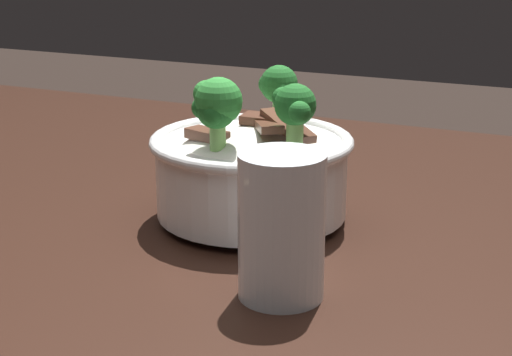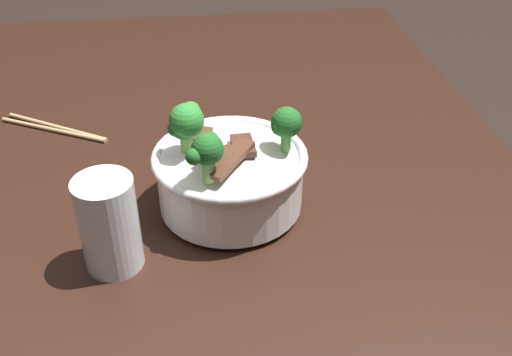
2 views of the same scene
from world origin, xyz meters
The scene contains 3 objects.
dining_table centered at (0.00, 0.00, 0.68)m, with size 1.49×1.00×0.81m.
rice_bowl centered at (-0.03, -0.05, 0.87)m, with size 0.21×0.21×0.16m.
drinking_glass centered at (-0.13, 0.10, 0.86)m, with size 0.07×0.07×0.12m.
Camera 1 is at (-0.35, 0.66, 1.10)m, focal length 56.55 mm.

